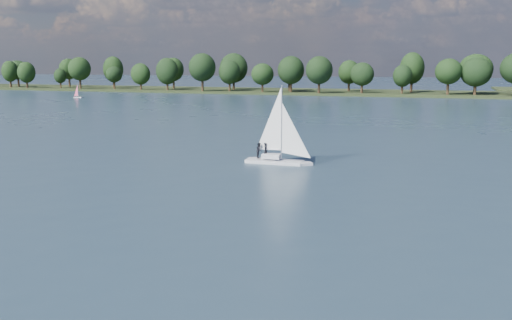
{
  "coord_description": "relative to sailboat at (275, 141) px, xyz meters",
  "views": [
    {
      "loc": [
        26.86,
        -11.73,
        12.31
      ],
      "look_at": [
        9.69,
        42.09,
        2.5
      ],
      "focal_mm": 40.0,
      "sensor_mm": 36.0,
      "label": 1
    }
  ],
  "objects": [
    {
      "name": "ground",
      "position": [
        -8.3,
        45.81,
        -2.78
      ],
      "size": [
        700.0,
        700.0,
        0.0
      ],
      "primitive_type": "plane",
      "color": "#233342",
      "rests_on": "ground"
    },
    {
      "name": "far_shore",
      "position": [
        -8.3,
        157.81,
        -2.78
      ],
      "size": [
        660.0,
        40.0,
        1.5
      ],
      "primitive_type": "cube",
      "color": "black",
      "rests_on": "ground"
    },
    {
      "name": "sailboat",
      "position": [
        0.0,
        0.0,
        0.0
      ],
      "size": [
        7.62,
        2.27,
        9.98
      ],
      "rotation": [
        0.0,
        0.0,
        -0.02
      ],
      "color": "silver",
      "rests_on": "ground"
    },
    {
      "name": "dinghy_pink",
      "position": [
        -98.87,
        101.9,
        -1.62
      ],
      "size": [
        3.15,
        1.36,
        4.94
      ],
      "rotation": [
        0.0,
        0.0,
        -0.05
      ],
      "color": "silver",
      "rests_on": "ground"
    },
    {
      "name": "treeline",
      "position": [
        -1.83,
        153.39,
        5.29
      ],
      "size": [
        562.52,
        73.62,
        17.44
      ],
      "color": "black",
      "rests_on": "ground"
    }
  ]
}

